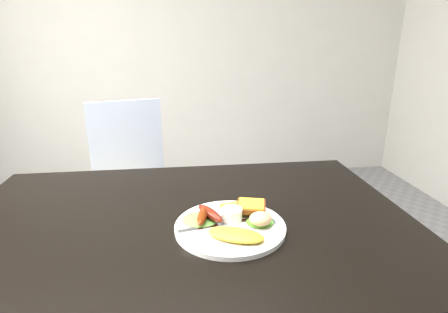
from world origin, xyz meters
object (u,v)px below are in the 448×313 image
dining_table (187,224)px  person (245,159)px  plate (230,227)px  dining_chair (126,195)px

dining_table → person: bearing=62.4°
dining_table → plate: 0.13m
dining_table → dining_chair: (-0.30, 0.84, -0.28)m
dining_table → plate: plate is taller
dining_chair → plate: bearing=-81.6°
dining_chair → person: person is taller
dining_table → dining_chair: size_ratio=3.14×
person → dining_chair: bearing=-29.4°
person → plate: bearing=81.0°
plate → dining_table: bearing=145.6°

